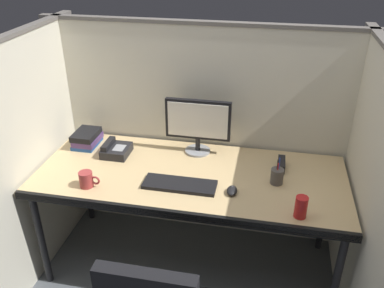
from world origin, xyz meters
The scene contains 13 objects.
cubicle_partition_rear centered at (0.00, 0.74, 0.79)m, with size 2.21×0.06×1.57m.
cubicle_partition_left centered at (-0.99, 0.20, 0.79)m, with size 0.06×1.41×1.57m.
cubicle_partition_right centered at (0.99, 0.20, 0.79)m, with size 0.06×1.41×1.57m.
desk centered at (0.00, 0.29, 0.69)m, with size 1.90×0.80×0.74m.
monitor_center centered at (-0.01, 0.58, 0.96)m, with size 0.43×0.17×0.37m.
keyboard_main centered at (-0.03, 0.15, 0.75)m, with size 0.43×0.15×0.02m, color black.
computer_mouse centered at (0.27, 0.14, 0.76)m, with size 0.06×0.10×0.04m.
red_stapler centered at (0.55, 0.47, 0.77)m, with size 0.04×0.15×0.06m, color black.
soda_can centered at (0.65, 0.00, 0.80)m, with size 0.07×0.07×0.12m, color red.
pen_cup centered at (0.52, 0.30, 0.79)m, with size 0.08×0.08×0.17m.
desk_phone centered at (-0.54, 0.44, 0.77)m, with size 0.17×0.19×0.09m.
book_stack centered at (-0.78, 0.52, 0.79)m, with size 0.16×0.21×0.10m.
coffee_mug centered at (-0.56, 0.04, 0.79)m, with size 0.13×0.08×0.09m.
Camera 1 is at (0.43, -1.78, 2.09)m, focal length 38.08 mm.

